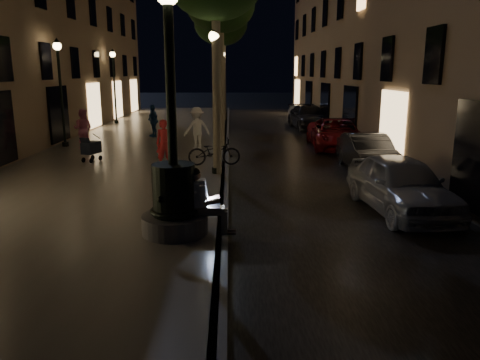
{
  "coord_description": "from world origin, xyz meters",
  "views": [
    {
      "loc": [
        0.17,
        -7.49,
        3.56
      ],
      "look_at": [
        0.4,
        3.0,
        1.12
      ],
      "focal_mm": 35.0,
      "sensor_mm": 36.0,
      "label": 1
    }
  ],
  "objects_px": {
    "lamp_left_b": "(60,79)",
    "car_front": "(401,184)",
    "lamp_left_c": "(114,77)",
    "seated_man_laptop": "(204,199)",
    "lamp_curb_d": "(224,76)",
    "pedestrian_red": "(165,143)",
    "tree_second": "(221,6)",
    "lamp_curb_a": "(215,82)",
    "bicycle": "(214,152)",
    "tree_third": "(221,24)",
    "pedestrian_blue": "(153,121)",
    "fountain_lamppost": "(174,187)",
    "car_fifth": "(303,115)",
    "car_third": "(336,134)",
    "car_second": "(368,153)",
    "pedestrian_pink": "(83,129)",
    "tree_far": "(224,29)",
    "lamp_curb_b": "(220,78)",
    "lamp_curb_c": "(222,77)",
    "car_rear": "(309,117)",
    "stroller": "(91,148)"
  },
  "relations": [
    {
      "from": "lamp_curb_a",
      "to": "lamp_left_b",
      "type": "relative_size",
      "value": 1.0
    },
    {
      "from": "tree_second",
      "to": "lamp_left_c",
      "type": "distance_m",
      "value": 12.71
    },
    {
      "from": "tree_second",
      "to": "car_second",
      "type": "relative_size",
      "value": 1.81
    },
    {
      "from": "car_fifth",
      "to": "lamp_left_c",
      "type": "bearing_deg",
      "value": -179.48
    },
    {
      "from": "fountain_lamppost",
      "to": "bicycle",
      "type": "distance_m",
      "value": 7.43
    },
    {
      "from": "seated_man_laptop",
      "to": "pedestrian_blue",
      "type": "relative_size",
      "value": 0.84
    },
    {
      "from": "lamp_left_c",
      "to": "pedestrian_blue",
      "type": "height_order",
      "value": "lamp_left_c"
    },
    {
      "from": "pedestrian_pink",
      "to": "tree_far",
      "type": "bearing_deg",
      "value": -110.46
    },
    {
      "from": "lamp_left_c",
      "to": "bicycle",
      "type": "height_order",
      "value": "lamp_left_c"
    },
    {
      "from": "pedestrian_blue",
      "to": "car_third",
      "type": "bearing_deg",
      "value": 36.54
    },
    {
      "from": "pedestrian_blue",
      "to": "lamp_curb_b",
      "type": "bearing_deg",
      "value": 35.32
    },
    {
      "from": "car_fifth",
      "to": "tree_second",
      "type": "bearing_deg",
      "value": -119.69
    },
    {
      "from": "car_third",
      "to": "lamp_curb_b",
      "type": "bearing_deg",
      "value": 166.0
    },
    {
      "from": "fountain_lamppost",
      "to": "car_fifth",
      "type": "height_order",
      "value": "fountain_lamppost"
    },
    {
      "from": "fountain_lamppost",
      "to": "lamp_curb_a",
      "type": "distance_m",
      "value": 6.37
    },
    {
      "from": "lamp_curb_a",
      "to": "bicycle",
      "type": "distance_m",
      "value": 2.89
    },
    {
      "from": "lamp_left_b",
      "to": "car_front",
      "type": "distance_m",
      "value": 15.75
    },
    {
      "from": "lamp_left_b",
      "to": "bicycle",
      "type": "height_order",
      "value": "lamp_left_b"
    },
    {
      "from": "stroller",
      "to": "lamp_curb_d",
      "type": "bearing_deg",
      "value": 96.78
    },
    {
      "from": "pedestrian_pink",
      "to": "bicycle",
      "type": "xyz_separation_m",
      "value": [
        5.93,
        -3.95,
        -0.38
      ]
    },
    {
      "from": "tree_second",
      "to": "pedestrian_pink",
      "type": "distance_m",
      "value": 8.1
    },
    {
      "from": "tree_far",
      "to": "lamp_curb_c",
      "type": "relative_size",
      "value": 1.56
    },
    {
      "from": "pedestrian_red",
      "to": "lamp_left_c",
      "type": "bearing_deg",
      "value": 94.32
    },
    {
      "from": "tree_second",
      "to": "lamp_curb_d",
      "type": "bearing_deg",
      "value": 90.32
    },
    {
      "from": "car_front",
      "to": "tree_far",
      "type": "bearing_deg",
      "value": 98.1
    },
    {
      "from": "car_rear",
      "to": "car_third",
      "type": "bearing_deg",
      "value": -93.72
    },
    {
      "from": "lamp_curb_d",
      "to": "pedestrian_red",
      "type": "relative_size",
      "value": 2.82
    },
    {
      "from": "lamp_left_c",
      "to": "car_fifth",
      "type": "relative_size",
      "value": 1.26
    },
    {
      "from": "lamp_curb_a",
      "to": "car_front",
      "type": "relative_size",
      "value": 1.12
    },
    {
      "from": "lamp_curb_b",
      "to": "car_second",
      "type": "height_order",
      "value": "lamp_curb_b"
    },
    {
      "from": "lamp_curb_a",
      "to": "pedestrian_blue",
      "type": "xyz_separation_m",
      "value": [
        -3.56,
        9.21,
        -2.2
      ]
    },
    {
      "from": "lamp_left_c",
      "to": "tree_far",
      "type": "bearing_deg",
      "value": 15.57
    },
    {
      "from": "tree_third",
      "to": "pedestrian_blue",
      "type": "height_order",
      "value": "tree_third"
    },
    {
      "from": "tree_far",
      "to": "lamp_curb_c",
      "type": "height_order",
      "value": "tree_far"
    },
    {
      "from": "lamp_left_b",
      "to": "car_second",
      "type": "xyz_separation_m",
      "value": [
        12.6,
        -4.8,
        -2.56
      ]
    },
    {
      "from": "bicycle",
      "to": "pedestrian_blue",
      "type": "bearing_deg",
      "value": 18.72
    },
    {
      "from": "stroller",
      "to": "pedestrian_pink",
      "type": "relative_size",
      "value": 0.6
    },
    {
      "from": "fountain_lamppost",
      "to": "pedestrian_pink",
      "type": "bearing_deg",
      "value": 115.2
    },
    {
      "from": "car_second",
      "to": "pedestrian_red",
      "type": "height_order",
      "value": "pedestrian_red"
    },
    {
      "from": "lamp_left_c",
      "to": "seated_man_laptop",
      "type": "bearing_deg",
      "value": -72.32
    },
    {
      "from": "lamp_curb_c",
      "to": "fountain_lamppost",
      "type": "bearing_deg",
      "value": -91.82
    },
    {
      "from": "pedestrian_red",
      "to": "pedestrian_pink",
      "type": "bearing_deg",
      "value": 119.74
    },
    {
      "from": "lamp_curb_a",
      "to": "pedestrian_red",
      "type": "bearing_deg",
      "value": 148.5
    },
    {
      "from": "tree_far",
      "to": "pedestrian_red",
      "type": "relative_size",
      "value": 4.4
    },
    {
      "from": "car_fifth",
      "to": "fountain_lamppost",
      "type": "bearing_deg",
      "value": -108.34
    },
    {
      "from": "lamp_left_b",
      "to": "pedestrian_pink",
      "type": "height_order",
      "value": "lamp_left_b"
    },
    {
      "from": "pedestrian_pink",
      "to": "lamp_left_c",
      "type": "bearing_deg",
      "value": -78.97
    },
    {
      "from": "lamp_left_b",
      "to": "pedestrian_blue",
      "type": "xyz_separation_m",
      "value": [
        3.54,
        3.21,
        -2.2
      ]
    },
    {
      "from": "lamp_curb_d",
      "to": "pedestrian_red",
      "type": "distance_m",
      "value": 23.04
    },
    {
      "from": "lamp_curb_b",
      "to": "lamp_left_b",
      "type": "bearing_deg",
      "value": -164.27
    }
  ]
}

